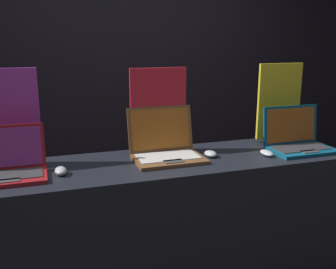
{
  "coord_description": "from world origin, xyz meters",
  "views": [
    {
      "loc": [
        -0.66,
        -1.73,
        1.59
      ],
      "look_at": [
        -0.0,
        0.28,
        1.07
      ],
      "focal_mm": 42.0,
      "sensor_mm": 36.0,
      "label": 1
    }
  ],
  "objects": [
    {
      "name": "mouse_middle",
      "position": [
        0.25,
        0.27,
        0.94
      ],
      "size": [
        0.07,
        0.09,
        0.04
      ],
      "color": "#B2B2B7",
      "rests_on": "display_counter"
    },
    {
      "name": "laptop_front",
      "position": [
        -0.83,
        0.27,
        0.98
      ],
      "size": [
        0.34,
        0.26,
        0.25
      ],
      "color": "maroon",
      "rests_on": "display_counter"
    },
    {
      "name": "display_counter",
      "position": [
        0.0,
        0.28,
        0.46
      ],
      "size": [
        2.15,
        0.56,
        0.92
      ],
      "color": "black",
      "rests_on": "ground_plane"
    },
    {
      "name": "laptop_back",
      "position": [
        0.82,
        0.24,
        0.98
      ],
      "size": [
        0.38,
        0.27,
        0.26
      ],
      "color": "#0F5170",
      "rests_on": "display_counter"
    },
    {
      "name": "laptop_middle",
      "position": [
        -0.0,
        0.33,
        0.98
      ],
      "size": [
        0.39,
        0.33,
        0.28
      ],
      "color": "brown",
      "rests_on": "display_counter"
    },
    {
      "name": "promo_stand_back",
      "position": [
        0.82,
        0.46,
        1.16
      ],
      "size": [
        0.31,
        0.07,
        0.51
      ],
      "color": "black",
      "rests_on": "display_counter"
    },
    {
      "name": "promo_stand_front",
      "position": [
        -0.83,
        0.46,
        1.17
      ],
      "size": [
        0.32,
        0.07,
        0.52
      ],
      "color": "black",
      "rests_on": "display_counter"
    },
    {
      "name": "wall_back",
      "position": [
        0.0,
        1.74,
        1.4
      ],
      "size": [
        8.0,
        0.05,
        2.8
      ],
      "color": "black",
      "rests_on": "ground_plane"
    },
    {
      "name": "promo_stand_middle",
      "position": [
        -0.0,
        0.46,
        1.16
      ],
      "size": [
        0.34,
        0.07,
        0.5
      ],
      "color": "black",
      "rests_on": "display_counter"
    },
    {
      "name": "mouse_front",
      "position": [
        -0.59,
        0.22,
        0.94
      ],
      "size": [
        0.06,
        0.1,
        0.04
      ],
      "color": "#B2B2B7",
      "rests_on": "display_counter"
    },
    {
      "name": "mouse_back",
      "position": [
        0.58,
        0.19,
        0.93
      ],
      "size": [
        0.06,
        0.11,
        0.03
      ],
      "color": "#B2B2B7",
      "rests_on": "display_counter"
    }
  ]
}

